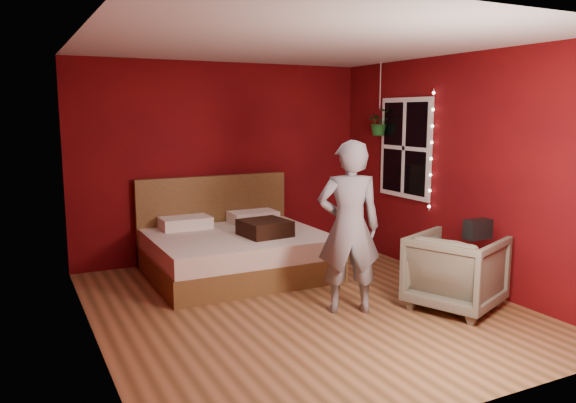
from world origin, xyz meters
name	(u,v)px	position (x,y,z in m)	size (l,w,h in m)	color
floor	(302,306)	(0.00, 0.00, 0.00)	(4.50, 4.50, 0.00)	#9B663E
room_walls	(303,141)	(0.00, 0.00, 1.68)	(4.04, 4.54, 2.62)	maroon
window	(405,148)	(1.97, 0.90, 1.50)	(0.05, 0.97, 1.27)	white
fairy_lights	(431,151)	(1.94, 0.37, 1.50)	(0.04, 0.04, 1.45)	silver
bed	(234,250)	(-0.18, 1.43, 0.29)	(2.05, 1.74, 1.13)	brown
person	(349,227)	(0.34, -0.32, 0.85)	(0.62, 0.41, 1.69)	slate
armchair	(456,272)	(1.35, -0.74, 0.38)	(0.81, 0.83, 0.76)	#696853
handbag	(478,229)	(1.37, -0.97, 0.85)	(0.26, 0.13, 0.19)	black
throw_pillow	(265,228)	(0.08, 1.09, 0.60)	(0.52, 0.52, 0.18)	black
hanging_plant	(379,122)	(1.88, 1.35, 1.82)	(0.38, 0.35, 0.96)	silver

